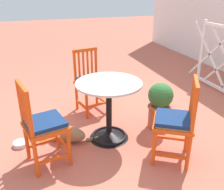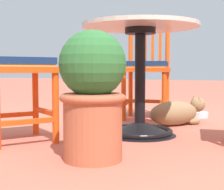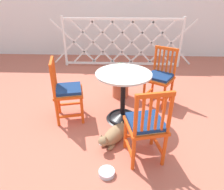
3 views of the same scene
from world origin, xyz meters
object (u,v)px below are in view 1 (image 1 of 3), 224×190
(cafe_table, at_px, (109,117))
(orange_chair_facing_out, at_px, (175,122))
(terracotta_planter, at_px, (160,105))
(orange_chair_near_fence, at_px, (91,82))
(orange_chair_tucked_in, at_px, (43,125))
(tabby_cat, at_px, (65,133))
(pet_water_bowl, at_px, (21,144))

(cafe_table, height_order, orange_chair_facing_out, orange_chair_facing_out)
(terracotta_planter, bearing_deg, cafe_table, -87.20)
(orange_chair_near_fence, bearing_deg, orange_chair_tucked_in, -36.05)
(cafe_table, height_order, orange_chair_tucked_in, orange_chair_tucked_in)
(orange_chair_facing_out, distance_m, tabby_cat, 1.31)
(orange_chair_near_fence, distance_m, orange_chair_tucked_in, 1.28)
(orange_chair_near_fence, bearing_deg, pet_water_bowl, -58.46)
(orange_chair_facing_out, bearing_deg, cafe_table, -138.79)
(orange_chair_facing_out, distance_m, terracotta_planter, 0.67)
(orange_chair_facing_out, bearing_deg, orange_chair_tucked_in, -105.55)
(cafe_table, distance_m, pet_water_bowl, 1.08)
(cafe_table, relative_size, terracotta_planter, 1.23)
(orange_chair_near_fence, bearing_deg, cafe_table, 1.30)
(orange_chair_facing_out, height_order, terracotta_planter, orange_chair_facing_out)
(pet_water_bowl, bearing_deg, orange_chair_tucked_in, 33.55)
(orange_chair_near_fence, height_order, orange_chair_tucked_in, same)
(orange_chair_near_fence, distance_m, pet_water_bowl, 1.27)
(cafe_table, height_order, tabby_cat, cafe_table)
(terracotta_planter, bearing_deg, orange_chair_near_fence, -136.61)
(orange_chair_facing_out, bearing_deg, pet_water_bowl, -116.10)
(orange_chair_tucked_in, relative_size, terracotta_planter, 1.47)
(orange_chair_near_fence, relative_size, terracotta_planter, 1.47)
(terracotta_planter, xyz_separation_m, pet_water_bowl, (-0.13, -1.74, -0.30))
(orange_chair_near_fence, height_order, terracotta_planter, orange_chair_near_fence)
(orange_chair_tucked_in, distance_m, pet_water_bowl, 0.64)
(cafe_table, relative_size, orange_chair_facing_out, 0.83)
(orange_chair_facing_out, bearing_deg, terracotta_planter, 164.59)
(orange_chair_near_fence, relative_size, tabby_cat, 1.30)
(orange_chair_facing_out, xyz_separation_m, terracotta_planter, (-0.63, 0.17, -0.12))
(orange_chair_near_fence, xyz_separation_m, orange_chair_tucked_in, (1.03, -0.75, 0.00))
(cafe_table, relative_size, pet_water_bowl, 4.47)
(orange_chair_tucked_in, bearing_deg, orange_chair_near_fence, 143.95)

